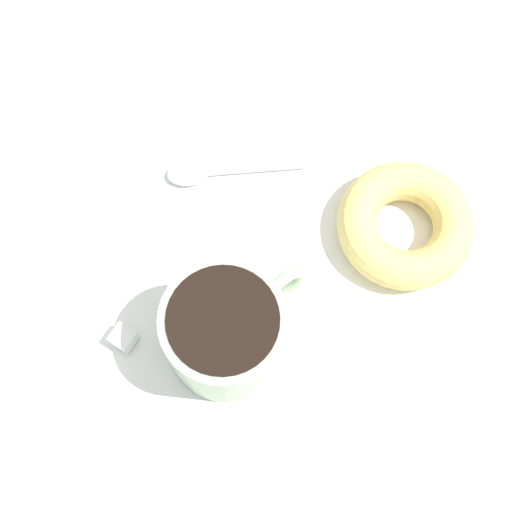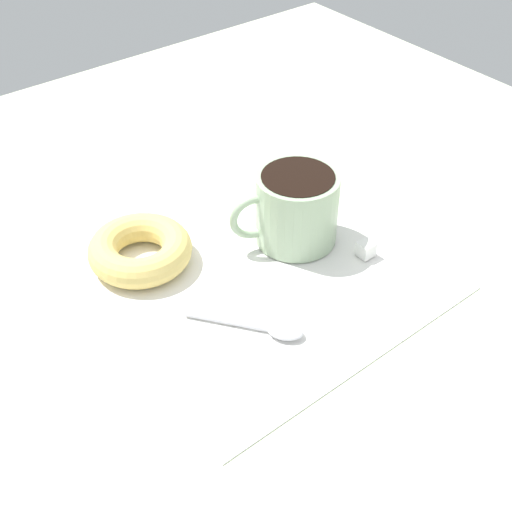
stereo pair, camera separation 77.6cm
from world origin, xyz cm
name	(u,v)px [view 1 (the left image)]	position (x,y,z in cm)	size (l,w,h in cm)	color
ground_plane	(231,248)	(0.00, 0.00, -1.00)	(120.00, 120.00, 2.00)	beige
napkin	(256,264)	(-0.47, -2.82, 0.15)	(34.49, 34.49, 0.30)	white
coffee_cup	(227,331)	(-7.43, -4.60, 4.68)	(12.30, 9.30, 8.46)	#9EB793
donut	(405,225)	(8.59, -11.83, 1.96)	(11.43, 11.43, 3.33)	#E5C66B
spoon	(205,172)	(4.22, 5.39, 0.70)	(8.53, 10.63, 0.90)	silver
sugar_cube	(123,338)	(-11.71, 2.69, 1.16)	(1.72, 1.72, 1.72)	white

